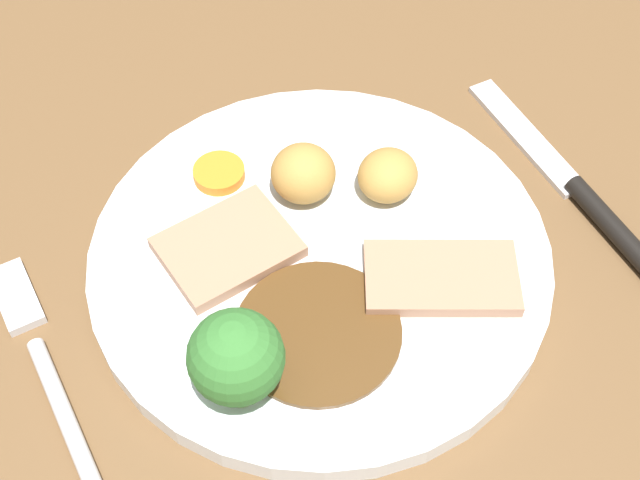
{
  "coord_description": "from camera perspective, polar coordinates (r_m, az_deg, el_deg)",
  "views": [
    {
      "loc": [
        -12.38,
        -25.83,
        44.42
      ],
      "look_at": [
        -0.83,
        0.75,
        6.0
      ],
      "focal_mm": 49.6,
      "sensor_mm": 36.0,
      "label": 1
    }
  ],
  "objects": [
    {
      "name": "gravy_pool",
      "position": [
        0.46,
        -0.14,
        -5.93
      ],
      "size": [
        8.75,
        8.75,
        0.3
      ],
      "primitive_type": "cylinder",
      "color": "#563819",
      "rests_on": "dinner_plate"
    },
    {
      "name": "knife",
      "position": [
        0.55,
        16.53,
        2.79
      ],
      "size": [
        2.63,
        18.55,
        1.2
      ],
      "rotation": [
        0.0,
        0.0,
        1.63
      ],
      "color": "black",
      "rests_on": "dining_table"
    },
    {
      "name": "carrot_coin_front",
      "position": [
        0.52,
        -6.53,
        4.3
      ],
      "size": [
        3.05,
        3.05,
        0.68
      ],
      "primitive_type": "cylinder",
      "color": "orange",
      "rests_on": "dinner_plate"
    },
    {
      "name": "dinner_plate",
      "position": [
        0.49,
        -0.0,
        -1.19
      ],
      "size": [
        25.74,
        25.74,
        1.4
      ],
      "primitive_type": "cylinder",
      "color": "white",
      "rests_on": "dining_table"
    },
    {
      "name": "meat_slice_main",
      "position": [
        0.48,
        7.83,
        -2.42
      ],
      "size": [
        9.36,
        7.46,
        0.8
      ],
      "primitive_type": "cube",
      "rotation": [
        0.0,
        0.0,
        2.73
      ],
      "color": "tan",
      "rests_on": "dinner_plate"
    },
    {
      "name": "roast_potato_right",
      "position": [
        0.51,
        4.39,
        4.19
      ],
      "size": [
        4.97,
        4.92,
        2.73
      ],
      "primitive_type": "ellipsoid",
      "rotation": [
        0.0,
        0.0,
        5.35
      ],
      "color": "#BC8C42",
      "rests_on": "dinner_plate"
    },
    {
      "name": "meat_slice_under",
      "position": [
        0.49,
        -5.96,
        -0.45
      ],
      "size": [
        7.91,
        6.67,
        0.8
      ],
      "primitive_type": "cube",
      "rotation": [
        0.0,
        0.0,
        3.33
      ],
      "color": "tan",
      "rests_on": "dinner_plate"
    },
    {
      "name": "broccoli_floret",
      "position": [
        0.42,
        -5.44,
        -7.63
      ],
      "size": [
        4.65,
        4.65,
        5.79
      ],
      "color": "#8CB766",
      "rests_on": "dinner_plate"
    },
    {
      "name": "dining_table",
      "position": [
        0.51,
        1.18,
        -3.15
      ],
      "size": [
        120.0,
        84.0,
        3.6
      ],
      "primitive_type": "cube",
      "color": "brown",
      "rests_on": "ground"
    },
    {
      "name": "roast_potato_left",
      "position": [
        0.5,
        -0.85,
        4.4
      ],
      "size": [
        4.69,
        4.69,
        3.29
      ],
      "primitive_type": "ellipsoid",
      "rotation": [
        0.0,
        0.0,
        3.45
      ],
      "color": "#BC8C42",
      "rests_on": "dinner_plate"
    },
    {
      "name": "fork",
      "position": [
        0.48,
        -17.4,
        -7.64
      ],
      "size": [
        2.89,
        15.32,
        0.9
      ],
      "rotation": [
        0.0,
        0.0,
        1.67
      ],
      "color": "silver",
      "rests_on": "dining_table"
    }
  ]
}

